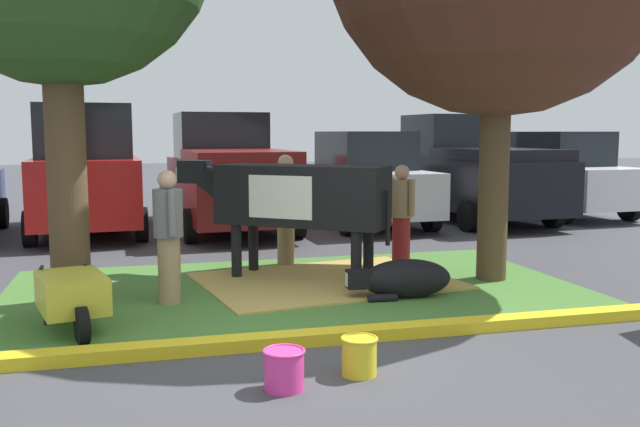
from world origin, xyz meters
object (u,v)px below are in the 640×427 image
at_px(sedan_silver, 364,180).
at_px(bucket_pink, 284,369).
at_px(bucket_yellow, 359,355).
at_px(person_visitor_near, 286,207).
at_px(pickup_truck_maroon, 227,175).
at_px(suv_black, 87,169).
at_px(wheelbarrow, 72,294).
at_px(hatchback_white, 558,175).
at_px(pickup_truck_black, 468,171).
at_px(person_visitor_far, 168,234).
at_px(person_handler, 401,214).
at_px(cow_holstein, 294,196).
at_px(calf_lying, 404,279).

bearing_deg(sedan_silver, bucket_pink, -112.23).
distance_m(bucket_pink, bucket_yellow, 0.68).
distance_m(person_visitor_near, sedan_silver, 4.92).
bearing_deg(pickup_truck_maroon, person_visitor_near, -86.03).
xyz_separation_m(pickup_truck_maroon, sedan_silver, (2.94, -0.25, -0.13)).
bearing_deg(suv_black, wheelbarrow, -87.61).
relative_size(bucket_yellow, hatchback_white, 0.07).
bearing_deg(hatchback_white, pickup_truck_black, -177.12).
xyz_separation_m(wheelbarrow, bucket_pink, (1.72, -2.08, -0.22)).
height_order(suv_black, sedan_silver, suv_black).
xyz_separation_m(person_visitor_far, bucket_pink, (0.73, -2.95, -0.67)).
distance_m(pickup_truck_maroon, sedan_silver, 2.95).
bearing_deg(wheelbarrow, person_visitor_far, 41.02).
bearing_deg(person_visitor_near, person_handler, -26.19).
distance_m(person_visitor_near, person_visitor_far, 2.65).
height_order(cow_holstein, person_handler, cow_holstein).
relative_size(person_visitor_far, suv_black, 0.34).
relative_size(cow_holstein, hatchback_white, 0.61).
bearing_deg(wheelbarrow, cow_holstein, 33.66).
bearing_deg(person_handler, hatchback_white, 40.97).
distance_m(cow_holstein, suv_black, 6.20).
relative_size(person_visitor_near, pickup_truck_black, 0.30).
xyz_separation_m(pickup_truck_maroon, pickup_truck_black, (5.56, 0.06, 0.00)).
bearing_deg(person_visitor_near, pickup_truck_black, 40.42).
height_order(pickup_truck_black, hatchback_white, pickup_truck_black).
bearing_deg(cow_holstein, suv_black, 118.83).
relative_size(person_visitor_far, bucket_pink, 4.65).
bearing_deg(sedan_silver, person_visitor_far, -125.96).
distance_m(suv_black, pickup_truck_maroon, 2.79).
bearing_deg(bucket_yellow, calf_lying, 60.47).
bearing_deg(sedan_silver, person_visitor_near, -122.34).
xyz_separation_m(sedan_silver, hatchback_white, (5.08, 0.44, 0.00)).
distance_m(bucket_pink, suv_black, 9.59).
bearing_deg(bucket_yellow, pickup_truck_black, 58.48).
distance_m(calf_lying, wheelbarrow, 3.77).
relative_size(wheelbarrow, suv_black, 0.35).
relative_size(person_visitor_near, bucket_yellow, 5.18).
relative_size(person_visitor_near, bucket_pink, 4.95).
height_order(calf_lying, wheelbarrow, wheelbarrow).
relative_size(cow_holstein, pickup_truck_maroon, 0.49).
bearing_deg(sedan_silver, person_handler, -102.50).
relative_size(cow_holstein, person_visitor_far, 1.72).
bearing_deg(person_visitor_near, calf_lying, -68.18).
bearing_deg(hatchback_white, person_visitor_far, -145.46).
distance_m(person_handler, wheelbarrow, 4.82).
bearing_deg(person_visitor_far, person_handler, 19.62).
distance_m(cow_holstein, person_handler, 1.70).
bearing_deg(person_visitor_near, bucket_yellow, -94.84).
height_order(cow_holstein, suv_black, suv_black).
bearing_deg(calf_lying, person_visitor_near, 111.82).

